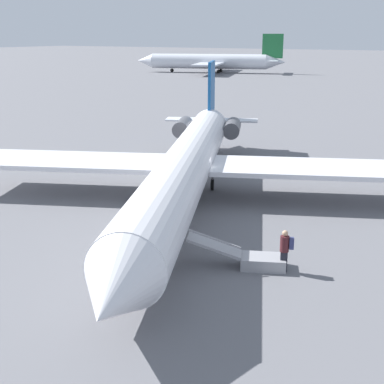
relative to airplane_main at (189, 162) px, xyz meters
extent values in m
plane|color=slate|center=(0.93, 0.41, -2.11)|extent=(600.00, 600.00, 0.00)
cylinder|color=silver|center=(0.93, 0.41, -0.02)|extent=(26.30, 13.59, 2.69)
cone|color=silver|center=(14.89, 6.57, -0.02)|extent=(3.78, 3.61, 2.64)
cone|color=silver|center=(-13.28, -5.86, -0.02)|extent=(4.27, 3.83, 2.64)
cube|color=#145193|center=(-12.64, -5.58, 2.81)|extent=(3.54, 1.72, 4.31)
cube|color=silver|center=(-12.99, -5.73, 0.25)|extent=(4.52, 7.55, 0.13)
cube|color=silver|center=(-3.22, 6.38, -0.22)|extent=(8.62, 12.33, 0.27)
cube|color=silver|center=(2.55, -6.68, -0.22)|extent=(8.62, 12.33, 0.27)
cylinder|color=#4C4C51|center=(-10.67, -2.64, 0.18)|extent=(3.45, 2.41, 1.21)
cylinder|color=#4C4C51|center=(-9.14, -6.10, 0.18)|extent=(3.45, 2.41, 1.21)
cylinder|color=black|center=(9.12, 4.03, -1.78)|extent=(0.68, 0.42, 0.67)
cylinder|color=#4C4C51|center=(9.12, 4.03, -1.34)|extent=(0.12, 0.12, 0.21)
cylinder|color=black|center=(-2.09, 0.40, -1.78)|extent=(0.68, 0.42, 0.67)
cylinder|color=#4C4C51|center=(-2.09, 0.40, -1.34)|extent=(0.12, 0.12, 0.21)
cylinder|color=black|center=(-1.11, -1.81, -1.78)|extent=(0.68, 0.42, 0.67)
cylinder|color=#4C4C51|center=(-1.11, -1.81, -1.34)|extent=(0.12, 0.12, 0.21)
cylinder|color=silver|center=(-91.23, -50.20, 0.60)|extent=(12.38, 27.77, 3.49)
cone|color=silver|center=(-86.07, -65.34, 0.60)|extent=(4.48, 4.74, 3.42)
cone|color=silver|center=(-96.50, -34.72, 0.60)|extent=(4.70, 5.40, 3.42)
cube|color=#1E6B38|center=(-96.20, -35.58, 4.26)|extent=(1.84, 4.72, 5.59)
cube|color=silver|center=(-96.36, -35.12, 0.95)|extent=(9.93, 5.14, 0.17)
cube|color=silver|center=(-84.43, -46.40, 0.34)|extent=(12.99, 9.10, 0.35)
cube|color=silver|center=(-98.93, -51.33, 0.34)|extent=(12.99, 9.10, 0.35)
cylinder|color=black|center=(-88.28, -58.86, -1.68)|extent=(0.48, 0.89, 0.86)
cylinder|color=#2D2D33|center=(-88.28, -58.86, -1.11)|extent=(0.16, 0.16, 0.27)
cylinder|color=black|center=(-90.65, -47.03, -1.68)|extent=(0.48, 0.89, 0.86)
cylinder|color=#2D2D33|center=(-90.65, -47.03, -1.11)|extent=(0.16, 0.16, 0.27)
cylinder|color=black|center=(-93.62, -48.04, -1.68)|extent=(0.48, 0.89, 0.86)
cylinder|color=#2D2D33|center=(-93.62, -48.04, -1.11)|extent=(0.16, 0.16, 0.27)
cube|color=#99999E|center=(6.75, 7.68, -1.86)|extent=(1.73, 2.09, 0.50)
cube|color=#99999E|center=(7.56, 5.85, -1.25)|extent=(1.73, 2.41, 0.83)
cube|color=#99999E|center=(7.97, 6.03, -0.75)|extent=(0.95, 2.05, 0.77)
cube|color=#23232D|center=(6.62, 8.51, -1.68)|extent=(0.30, 0.34, 0.85)
cylinder|color=#4C1E23|center=(6.62, 8.51, -0.93)|extent=(0.36, 0.36, 0.65)
sphere|color=tan|center=(6.62, 8.51, -0.49)|extent=(0.24, 0.24, 0.24)
cube|color=navy|center=(6.51, 8.75, -0.90)|extent=(0.33, 0.28, 0.44)
camera|label=1|loc=(25.39, 15.54, 7.06)|focal=50.00mm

